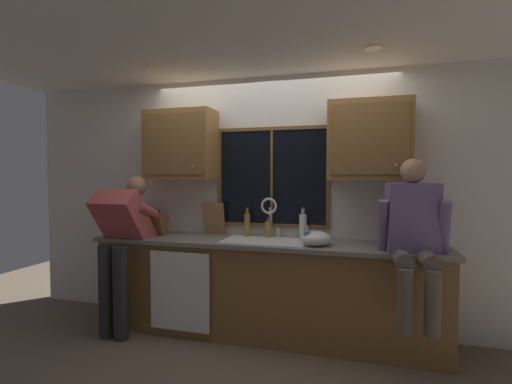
% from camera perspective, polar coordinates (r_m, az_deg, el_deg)
% --- Properties ---
extents(back_wall, '(5.68, 0.12, 2.55)m').
position_cam_1_polar(back_wall, '(3.89, 2.38, -1.39)').
color(back_wall, silver).
rests_on(back_wall, floor).
extents(ceiling, '(5.68, 4.40, 0.04)m').
position_cam_1_polar(ceiling, '(2.51, -7.59, 26.62)').
color(ceiling, white).
extents(ceiling_downlight_left, '(0.14, 0.14, 0.01)m').
position_cam_1_polar(ceiling_downlight_left, '(3.77, -15.59, 17.85)').
color(ceiling_downlight_left, '#FFEAB2').
extents(ceiling_downlight_right, '(0.14, 0.14, 0.01)m').
position_cam_1_polar(ceiling_downlight_right, '(3.26, 17.56, 20.30)').
color(ceiling_downlight_right, '#FFEAB2').
extents(window_glass, '(1.10, 0.02, 0.95)m').
position_cam_1_polar(window_glass, '(3.80, 2.47, 2.29)').
color(window_glass, black).
extents(window_frame_top, '(1.17, 0.02, 0.04)m').
position_cam_1_polar(window_frame_top, '(3.82, 2.45, 9.69)').
color(window_frame_top, brown).
extents(window_frame_bottom, '(1.17, 0.02, 0.04)m').
position_cam_1_polar(window_frame_bottom, '(3.83, 2.42, -5.10)').
color(window_frame_bottom, brown).
extents(window_frame_left, '(0.03, 0.02, 0.95)m').
position_cam_1_polar(window_frame_left, '(3.97, -5.56, 2.29)').
color(window_frame_left, brown).
extents(window_frame_right, '(0.03, 0.02, 0.95)m').
position_cam_1_polar(window_frame_right, '(3.70, 11.01, 2.24)').
color(window_frame_right, brown).
extents(window_mullion_center, '(0.02, 0.02, 0.95)m').
position_cam_1_polar(window_mullion_center, '(3.79, 2.43, 2.29)').
color(window_mullion_center, brown).
extents(lower_cabinet_run, '(3.28, 0.58, 0.88)m').
position_cam_1_polar(lower_cabinet_run, '(3.71, 1.03, -14.76)').
color(lower_cabinet_run, brown).
rests_on(lower_cabinet_run, floor).
extents(countertop, '(3.34, 0.62, 0.04)m').
position_cam_1_polar(countertop, '(3.58, 0.96, -7.80)').
color(countertop, slate).
rests_on(countertop, lower_cabinet_run).
extents(dishwasher_front, '(0.60, 0.02, 0.74)m').
position_cam_1_polar(dishwasher_front, '(3.67, -11.64, -14.70)').
color(dishwasher_front, white).
extents(upper_cabinet_left, '(0.73, 0.36, 0.72)m').
position_cam_1_polar(upper_cabinet_left, '(4.00, -11.49, 7.06)').
color(upper_cabinet_left, olive).
extents(upper_cabinet_right, '(0.73, 0.36, 0.72)m').
position_cam_1_polar(upper_cabinet_right, '(3.55, 17.00, 7.57)').
color(upper_cabinet_right, olive).
extents(sink, '(0.80, 0.46, 0.21)m').
position_cam_1_polar(sink, '(3.59, 1.35, -9.01)').
color(sink, silver).
rests_on(sink, lower_cabinet_run).
extents(faucet, '(0.18, 0.09, 0.40)m').
position_cam_1_polar(faucet, '(3.71, 2.17, -3.15)').
color(faucet, silver).
rests_on(faucet, countertop).
extents(person_standing, '(0.53, 0.70, 1.54)m').
position_cam_1_polar(person_standing, '(3.88, -19.79, -6.34)').
color(person_standing, '#262628').
rests_on(person_standing, floor).
extents(person_sitting_on_counter, '(0.54, 0.62, 1.26)m').
position_cam_1_polar(person_sitting_on_counter, '(3.19, 23.03, -5.56)').
color(person_sitting_on_counter, '#595147').
rests_on(person_sitting_on_counter, countertop).
extents(knife_block, '(0.12, 0.18, 0.32)m').
position_cam_1_polar(knife_block, '(4.00, -14.67, -4.91)').
color(knife_block, brown).
rests_on(knife_block, countertop).
extents(cutting_board, '(0.23, 0.09, 0.34)m').
position_cam_1_polar(cutting_board, '(3.95, -6.49, -4.09)').
color(cutting_board, '#997047').
rests_on(cutting_board, countertop).
extents(mixing_bowl, '(0.28, 0.28, 0.14)m').
position_cam_1_polar(mixing_bowl, '(3.37, 9.08, -7.05)').
color(mixing_bowl, silver).
rests_on(mixing_bowl, countertop).
extents(soap_dispenser, '(0.06, 0.07, 0.19)m').
position_cam_1_polar(soap_dispenser, '(3.31, 7.79, -7.05)').
color(soap_dispenser, '#668CCC').
rests_on(soap_dispenser, countertop).
extents(bottle_green_glass, '(0.06, 0.06, 0.30)m').
position_cam_1_polar(bottle_green_glass, '(3.79, -1.37, -4.98)').
color(bottle_green_glass, olive).
rests_on(bottle_green_glass, countertop).
extents(bottle_tall_clear, '(0.07, 0.07, 0.31)m').
position_cam_1_polar(bottle_tall_clear, '(3.71, 7.22, -5.12)').
color(bottle_tall_clear, silver).
rests_on(bottle_tall_clear, countertop).
extents(bottle_amber_small, '(0.06, 0.06, 0.21)m').
position_cam_1_polar(bottle_amber_small, '(3.75, 1.86, -5.65)').
color(bottle_amber_small, olive).
rests_on(bottle_amber_small, countertop).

